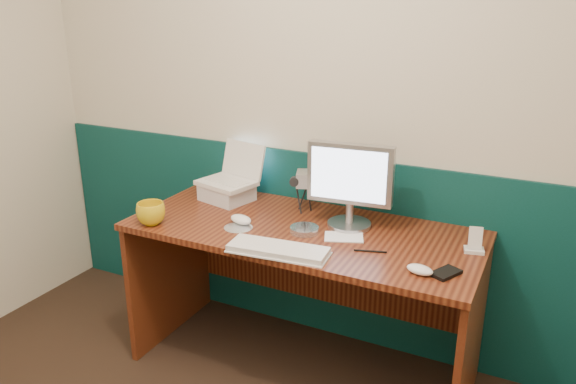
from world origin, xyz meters
The scene contains 18 objects.
back_wall centered at (0.00, 1.75, 1.25)m, with size 3.50×0.04×2.50m, color beige.
wainscot centered at (0.00, 1.74, 0.50)m, with size 3.48×0.02×1.00m, color #083531.
desk centered at (-0.01, 1.38, 0.38)m, with size 1.60×0.70×0.75m, color #3E150B.
laptop_riser centered at (-0.51, 1.54, 0.79)m, with size 0.24×0.20×0.08m, color silver.
laptop centered at (-0.51, 1.54, 0.95)m, with size 0.27×0.21×0.23m, color white, non-canonical shape.
monitor centered at (0.17, 1.50, 0.94)m, with size 0.38×0.11×0.38m, color #A7A7AC, non-canonical shape.
keyboard centered at (0.01, 1.10, 0.76)m, with size 0.41×0.14×0.02m, color white.
mouse_right centered at (0.58, 1.17, 0.77)m, with size 0.10×0.06×0.03m, color white.
mouse_left centered at (-0.29, 1.30, 0.77)m, with size 0.12×0.07×0.04m, color white.
mug centered at (-0.65, 1.11, 0.80)m, with size 0.13×0.13×0.10m, color gold.
camcorder centered at (-0.09, 1.58, 0.84)m, with size 0.08×0.12×0.18m, color #B9B9BE, non-canonical shape.
cd_spindle centered at (0.02, 1.34, 0.76)m, with size 0.13×0.13×0.03m, color silver.
cd_loose_a centered at (-0.27, 1.25, 0.75)m, with size 0.13×0.13×0.00m, color silver.
pen centered at (0.35, 1.27, 0.75)m, with size 0.01×0.01×0.13m, color black.
papers centered at (0.20, 1.36, 0.75)m, with size 0.17×0.11×0.00m, color white.
dock centered at (0.73, 1.46, 0.76)m, with size 0.08×0.06×0.01m, color white.
music_player centered at (0.73, 1.46, 0.81)m, with size 0.05×0.01×0.09m, color white.
pda centered at (0.67, 1.21, 0.76)m, with size 0.07×0.12×0.01m, color black.
Camera 1 is at (0.98, -0.76, 1.74)m, focal length 35.00 mm.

